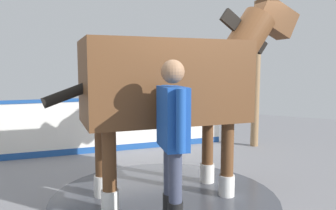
{
  "coord_description": "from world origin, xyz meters",
  "views": [
    {
      "loc": [
        1.99,
        -3.57,
        1.63
      ],
      "look_at": [
        0.19,
        -0.4,
        1.22
      ],
      "focal_mm": 35.53,
      "sensor_mm": 36.0,
      "label": 1
    }
  ],
  "objects": [
    {
      "name": "ground_plane",
      "position": [
        0.0,
        0.0,
        -0.01
      ],
      "size": [
        16.0,
        16.0,
        0.02
      ],
      "primitive_type": "cube",
      "color": "gray"
    },
    {
      "name": "wet_patch",
      "position": [
        -0.07,
        -0.03,
        0.0
      ],
      "size": [
        2.87,
        2.87,
        0.0
      ],
      "primitive_type": "cylinder",
      "color": "#42444C",
      "rests_on": "ground"
    },
    {
      "name": "barrier_wall",
      "position": [
        -2.01,
        1.58,
        0.49
      ],
      "size": [
        2.85,
        3.39,
        1.06
      ],
      "color": "white",
      "rests_on": "ground"
    },
    {
      "name": "roof_post_near",
      "position": [
        0.18,
        3.26,
        1.48
      ],
      "size": [
        0.16,
        0.16,
        2.95
      ],
      "primitive_type": "cylinder",
      "color": "olive",
      "rests_on": "ground"
    },
    {
      "name": "horse",
      "position": [
        0.0,
        0.06,
        1.45
      ],
      "size": [
        2.34,
        2.7,
        2.58
      ],
      "rotation": [
        0.0,
        0.0,
        0.87
      ],
      "color": "brown",
      "rests_on": "ground"
    },
    {
      "name": "handler",
      "position": [
        0.45,
        -0.77,
        0.99
      ],
      "size": [
        0.5,
        0.52,
        1.71
      ],
      "rotation": [
        0.0,
        0.0,
        3.89
      ],
      "color": "black",
      "rests_on": "ground"
    }
  ]
}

